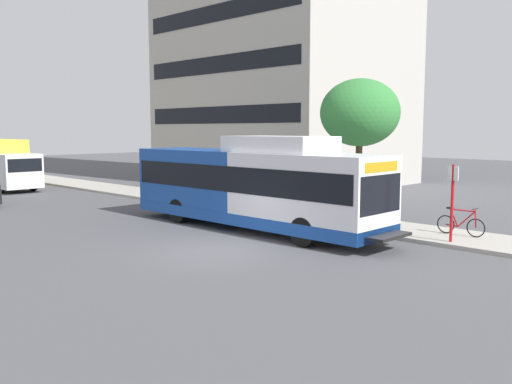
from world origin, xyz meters
TOP-DOWN VIEW (x-y plane):
  - ground_plane at (0.00, 8.00)m, footprint 120.00×120.00m
  - sidewalk_curb at (7.00, 6.00)m, footprint 3.00×56.00m
  - transit_bus at (3.51, 1.85)m, footprint 2.58×12.25m
  - bus_stop_sign_pole at (5.96, -5.09)m, footprint 0.10×0.36m
  - bicycle_parked at (7.29, -4.84)m, footprint 0.52×1.76m
  - street_tree_near_stop at (7.93, -0.07)m, footprint 3.32×3.32m
  - box_truck_background at (2.19, 23.55)m, footprint 2.32×7.01m

SIDE VIEW (x-z plane):
  - ground_plane at x=0.00m, z-range 0.00..0.00m
  - sidewalk_curb at x=7.00m, z-range 0.00..0.14m
  - bicycle_parked at x=7.29m, z-range 0.05..1.07m
  - bus_stop_sign_pole at x=5.96m, z-range 0.35..2.95m
  - transit_bus at x=3.51m, z-range -0.12..3.53m
  - box_truck_background at x=2.19m, z-range 0.12..3.37m
  - street_tree_near_stop at x=7.93m, z-range 1.64..7.50m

